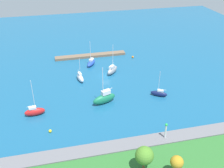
{
  "coord_description": "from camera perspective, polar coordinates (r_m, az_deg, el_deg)",
  "views": [
    {
      "loc": [
        15.44,
        73.43,
        39.27
      ],
      "look_at": [
        0.0,
        8.28,
        1.5
      ],
      "focal_mm": 42.48,
      "sensor_mm": 36.0,
      "label": 1
    }
  ],
  "objects": [
    {
      "name": "breakwater",
      "position": [
        57.91,
        5.84,
        -12.67
      ],
      "size": [
        62.02,
        3.63,
        1.18
      ],
      "primitive_type": "cube",
      "color": "slate",
      "rests_on": "ground"
    },
    {
      "name": "park_tree_west",
      "position": [
        49.99,
        6.98,
        -15.05
      ],
      "size": [
        3.45,
        3.45,
        5.25
      ],
      "color": "brown",
      "rests_on": "shoreline_park"
    },
    {
      "name": "pier_dock",
      "position": [
        98.53,
        -4.63,
        6.11
      ],
      "size": [
        25.89,
        2.7,
        0.85
      ],
      "primitive_type": "cube",
      "color": "brown",
      "rests_on": "ground"
    },
    {
      "name": "mooring_buoy_orange",
      "position": [
        97.52,
        4.48,
        5.83
      ],
      "size": [
        0.74,
        0.74,
        0.74
      ],
      "primitive_type": "sphere",
      "color": "orange",
      "rests_on": "water"
    },
    {
      "name": "mooring_buoy_yellow",
      "position": [
        62.77,
        -13.16,
        -9.82
      ],
      "size": [
        0.71,
        0.71,
        0.71
      ],
      "primitive_type": "sphere",
      "color": "yellow",
      "rests_on": "water"
    },
    {
      "name": "water",
      "position": [
        84.69,
        -1.29,
        1.8
      ],
      "size": [
        160.0,
        160.0,
        0.0
      ],
      "primitive_type": "plane",
      "color": "#19567F",
      "rests_on": "ground"
    },
    {
      "name": "sailboat_green_far_north",
      "position": [
        70.34,
        -1.66,
        -3.07
      ],
      "size": [
        6.88,
        3.99,
        10.55
      ],
      "rotation": [
        0.0,
        0.0,
        0.33
      ],
      "color": "#19724C",
      "rests_on": "water"
    },
    {
      "name": "park_tree_east",
      "position": [
        50.27,
        13.78,
        -16.05
      ],
      "size": [
        2.41,
        2.41,
        4.45
      ],
      "color": "brown",
      "rests_on": "shoreline_park"
    },
    {
      "name": "sailboat_navy_mid_basin",
      "position": [
        74.8,
        10.08,
        -1.98
      ],
      "size": [
        4.65,
        3.61,
        7.68
      ],
      "rotation": [
        0.0,
        0.0,
        5.72
      ],
      "color": "#141E4C",
      "rests_on": "water"
    },
    {
      "name": "sailboat_red_by_breakwater",
      "position": [
        68.68,
        -16.31,
        -5.69
      ],
      "size": [
        5.11,
        2.07,
        9.82
      ],
      "rotation": [
        0.0,
        0.0,
        3.23
      ],
      "color": "red",
      "rests_on": "water"
    },
    {
      "name": "sailboat_blue_far_south",
      "position": [
        91.69,
        -4.51,
        4.6
      ],
      "size": [
        4.43,
        5.62,
        8.77
      ],
      "rotation": [
        0.0,
        0.0,
        1.02
      ],
      "color": "#2347B2",
      "rests_on": "water"
    },
    {
      "name": "shoreline_park",
      "position": [
        54.03,
        7.92,
        -16.86
      ],
      "size": [
        61.83,
        13.3,
        0.92
      ],
      "primitive_type": "cube",
      "color": "#2D6B2D",
      "rests_on": "ground"
    },
    {
      "name": "harbor_beacon",
      "position": [
        57.99,
        11.5,
        -9.59
      ],
      "size": [
        0.56,
        0.56,
        3.73
      ],
      "color": "silver",
      "rests_on": "breakwater"
    },
    {
      "name": "sailboat_gray_center_basin",
      "position": [
        85.63,
        0.08,
        3.05
      ],
      "size": [
        4.95,
        5.32,
        9.72
      ],
      "rotation": [
        0.0,
        0.0,
        4.0
      ],
      "color": "gray",
      "rests_on": "water"
    },
    {
      "name": "sailboat_white_along_channel",
      "position": [
        81.9,
        -6.86,
        1.39
      ],
      "size": [
        2.31,
        5.07,
        7.67
      ],
      "rotation": [
        0.0,
        0.0,
        1.76
      ],
      "color": "white",
      "rests_on": "water"
    }
  ]
}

